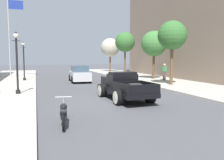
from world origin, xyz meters
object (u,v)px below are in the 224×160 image
object	(u,v)px
street_lamp_near	(17,58)
street_tree_nearest	(172,36)
motorcycle_parked	(64,113)
street_tree_farthest	(110,48)
hotrod_truck_black	(123,86)
street_tree_second	(154,44)
car_background_silver	(80,74)
street_lamp_far	(24,58)
pedestrian_sidewalk_right	(164,71)
flagpole	(11,29)
street_tree_third	(125,42)

from	to	relation	value
street_lamp_near	street_tree_nearest	distance (m)	12.10
motorcycle_parked	street_tree_nearest	bearing A→B (deg)	41.12
motorcycle_parked	street_tree_farthest	xyz separation A→B (m)	(10.98, 28.91, 3.65)
hotrod_truck_black	street_tree_second	bearing A→B (deg)	53.45
car_background_silver	street_lamp_near	bearing A→B (deg)	-125.13
street_lamp_far	street_tree_farthest	size ratio (longest dim) A/B	0.70
car_background_silver	street_tree_farthest	distance (m)	16.52
car_background_silver	street_lamp_near	size ratio (longest dim) A/B	1.14
pedestrian_sidewalk_right	flagpole	xyz separation A→B (m)	(-15.00, 8.99, 4.68)
flagpole	street_lamp_near	bearing A→B (deg)	-83.84
motorcycle_parked	flagpole	size ratio (longest dim) A/B	0.23
street_lamp_near	street_lamp_far	size ratio (longest dim) A/B	1.00
car_background_silver	flagpole	world-z (taller)	flagpole
car_background_silver	flagpole	xyz separation A→B (m)	(-6.75, 6.68, 5.00)
street_tree_second	street_tree_third	size ratio (longest dim) A/B	0.89
hotrod_truck_black	street_tree_second	world-z (taller)	street_tree_second
motorcycle_parked	street_tree_second	size ratio (longest dim) A/B	0.41
motorcycle_parked	pedestrian_sidewalk_right	world-z (taller)	pedestrian_sidewalk_right
flagpole	street_tree_third	xyz separation A→B (m)	(14.32, 0.26, -1.26)
pedestrian_sidewalk_right	street_tree_farthest	bearing A→B (deg)	91.73
flagpole	street_tree_second	xyz separation A→B (m)	(14.67, -7.29, -1.90)
hotrod_truck_black	motorcycle_parked	bearing A→B (deg)	-132.25
motorcycle_parked	street_tree_farthest	bearing A→B (deg)	69.20
street_tree_farthest	street_tree_second	bearing A→B (deg)	-89.32
flagpole	motorcycle_parked	bearing A→B (deg)	-80.66
pedestrian_sidewalk_right	street_lamp_far	bearing A→B (deg)	162.90
motorcycle_parked	street_tree_third	bearing A→B (deg)	63.46
hotrod_truck_black	motorcycle_parked	size ratio (longest dim) A/B	2.36
pedestrian_sidewalk_right	street_tree_nearest	bearing A→B (deg)	-113.00
flagpole	street_tree_second	world-z (taller)	flagpole
flagpole	street_tree_farthest	bearing A→B (deg)	27.45
street_tree_nearest	motorcycle_parked	bearing A→B (deg)	-138.88
street_lamp_near	flagpole	xyz separation A→B (m)	(-1.52, 14.11, 3.39)
hotrod_truck_black	street_lamp_near	xyz separation A→B (m)	(-5.88, 2.99, 1.63)
hotrod_truck_black	car_background_silver	bearing A→B (deg)	93.57
car_background_silver	street_tree_second	xyz separation A→B (m)	(7.92, -0.61, 3.11)
pedestrian_sidewalk_right	street_tree_third	world-z (taller)	street_tree_third
street_lamp_far	street_tree_nearest	world-z (taller)	street_tree_nearest
street_tree_third	car_background_silver	bearing A→B (deg)	-137.49
street_tree_third	street_tree_farthest	size ratio (longest dim) A/B	1.05
hotrod_truck_black	street_tree_farthest	bearing A→B (deg)	73.93
pedestrian_sidewalk_right	street_tree_farthest	world-z (taller)	street_tree_farthest
street_tree_farthest	hotrod_truck_black	bearing A→B (deg)	-106.07
pedestrian_sidewalk_right	flagpole	bearing A→B (deg)	149.05
street_lamp_near	street_lamp_far	xyz separation A→B (m)	(-0.02, 9.27, 0.00)
pedestrian_sidewalk_right	street_tree_third	bearing A→B (deg)	94.18
car_background_silver	street_tree_second	world-z (taller)	street_tree_second
street_tree_third	street_lamp_near	bearing A→B (deg)	-131.69
street_tree_farthest	street_lamp_far	bearing A→B (deg)	-136.39
motorcycle_parked	street_lamp_near	xyz separation A→B (m)	(-1.99, 7.26, 1.94)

